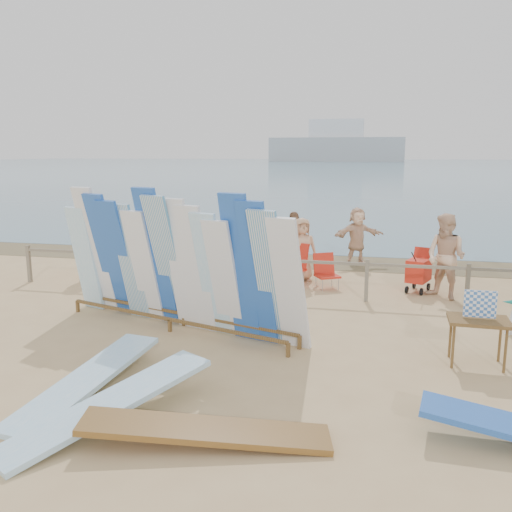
% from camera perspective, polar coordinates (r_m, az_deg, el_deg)
% --- Properties ---
extents(ground, '(160.00, 160.00, 0.00)m').
position_cam_1_polar(ground, '(9.10, -1.79, -9.02)').
color(ground, tan).
rests_on(ground, ground).
extents(ocean, '(320.00, 240.00, 0.02)m').
position_cam_1_polar(ocean, '(136.34, 11.80, 9.33)').
color(ocean, slate).
rests_on(ocean, ground).
extents(wet_sand_strip, '(40.00, 2.60, 0.01)m').
position_cam_1_polar(wet_sand_strip, '(15.94, 4.62, -0.38)').
color(wet_sand_strip, brown).
rests_on(wet_sand_strip, ground).
extents(distant_ship, '(45.00, 8.00, 14.00)m').
position_cam_1_polar(distant_ship, '(188.84, 8.42, 11.41)').
color(distant_ship, '#999EA3').
rests_on(distant_ship, ocean).
extents(fence, '(12.08, 0.08, 0.90)m').
position_cam_1_polar(fence, '(11.75, 1.81, -1.25)').
color(fence, gray).
rests_on(fence, ground).
extents(main_surfboard_rack, '(4.93, 2.12, 2.52)m').
position_cam_1_polar(main_surfboard_rack, '(9.57, -8.50, -1.16)').
color(main_surfboard_rack, brown).
rests_on(main_surfboard_rack, ground).
extents(vendor_table, '(0.87, 0.63, 1.13)m').
position_cam_1_polar(vendor_table, '(8.68, 22.25, -8.23)').
color(vendor_table, brown).
rests_on(vendor_table, ground).
extents(flat_board_a, '(0.94, 2.75, 0.33)m').
position_cam_1_polar(flat_board_a, '(7.68, -17.32, -13.43)').
color(flat_board_a, '#95CDEF').
rests_on(flat_board_a, ground).
extents(flat_board_b, '(1.83, 2.60, 0.44)m').
position_cam_1_polar(flat_board_b, '(6.84, -15.04, -16.44)').
color(flat_board_b, '#95CDEF').
rests_on(flat_board_b, ground).
extents(flat_board_c, '(2.75, 1.12, 0.29)m').
position_cam_1_polar(flat_board_c, '(6.23, -5.27, -18.97)').
color(flat_board_c, brown).
rests_on(flat_board_c, ground).
extents(beach_chair_left, '(0.85, 0.86, 0.97)m').
position_cam_1_polar(beach_chair_left, '(12.94, 3.72, -1.72)').
color(beach_chair_left, red).
rests_on(beach_chair_left, ground).
extents(beach_chair_right, '(0.69, 0.70, 0.80)m').
position_cam_1_polar(beach_chair_right, '(12.63, 7.44, -2.34)').
color(beach_chair_right, red).
rests_on(beach_chair_right, ground).
extents(stroller, '(0.71, 0.84, 0.98)m').
position_cam_1_polar(stroller, '(12.70, 16.74, -1.90)').
color(stroller, red).
rests_on(stroller, ground).
extents(beachgoer_4, '(0.91, 0.97, 1.59)m').
position_cam_1_polar(beachgoer_4, '(14.21, 4.09, 1.51)').
color(beachgoer_4, '#8C6042').
rests_on(beachgoer_4, ground).
extents(beachgoer_6, '(0.84, 0.62, 1.55)m').
position_cam_1_polar(beachgoer_6, '(13.20, 4.83, 0.69)').
color(beachgoer_6, tan).
rests_on(beachgoer_6, ground).
extents(beachgoer_3, '(0.86, 1.29, 1.84)m').
position_cam_1_polar(beachgoer_3, '(14.73, -8.33, 2.26)').
color(beachgoer_3, tan).
rests_on(beachgoer_3, ground).
extents(beachgoer_0, '(0.51, 0.90, 1.75)m').
position_cam_1_polar(beachgoer_0, '(14.20, -16.77, 1.39)').
color(beachgoer_0, tan).
rests_on(beachgoer_0, ground).
extents(beachgoer_5, '(1.52, 1.14, 1.59)m').
position_cam_1_polar(beachgoer_5, '(15.42, 10.59, 2.10)').
color(beachgoer_5, beige).
rests_on(beachgoer_5, ground).
extents(beachgoer_2, '(0.76, 0.90, 1.68)m').
position_cam_1_polar(beachgoer_2, '(14.06, -7.92, 1.52)').
color(beachgoer_2, beige).
rests_on(beachgoer_2, ground).
extents(beachgoer_8, '(0.96, 0.90, 1.83)m').
position_cam_1_polar(beachgoer_8, '(12.18, 19.36, -0.07)').
color(beachgoer_8, beige).
rests_on(beachgoer_8, ground).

